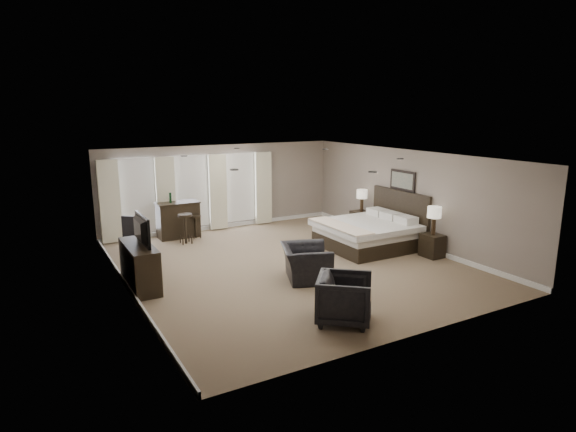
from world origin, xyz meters
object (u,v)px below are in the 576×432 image
lamp_far (362,201)px  armchair_far (345,297)px  armchair_near (306,257)px  tv (138,241)px  bar_counter (178,220)px  nightstand_far (361,222)px  bed (369,221)px  bar_stool_right (196,227)px  dresser (140,266)px  lamp_near (434,221)px  nightstand_near (432,246)px  bar_stool_left (185,229)px  desk_chair (136,234)px

lamp_far → armchair_far: lamp_far is taller
armchair_near → tv: bearing=90.1°
tv → bar_counter: size_ratio=0.89×
nightstand_far → lamp_far: lamp_far is taller
bed → bar_stool_right: (-3.72, 3.23, -0.40)m
dresser → armchair_near: size_ratio=1.38×
lamp_near → armchair_near: 3.67m
nightstand_near → lamp_far: 2.98m
nightstand_far → lamp_far: (0.00, 0.00, 0.65)m
lamp_far → nightstand_near: bearing=-90.0°
nightstand_far → bar_stool_right: (-4.61, 1.78, 0.02)m
nightstand_near → bar_stool_left: (-5.05, 4.26, 0.13)m
desk_chair → nightstand_near: bearing=-172.4°
nightstand_near → desk_chair: bearing=148.7°
nightstand_near → bed: bearing=121.5°
lamp_near → lamp_far: (0.00, 2.90, 0.03)m
lamp_near → desk_chair: bearing=148.7°
dresser → armchair_near: bearing=-21.3°
bar_stool_left → bar_stool_right: 0.61m
nightstand_near → bar_counter: 7.10m
nightstand_near → tv: size_ratio=0.54×
armchair_near → bar_counter: 5.04m
bar_stool_right → nightstand_near: bearing=-45.4°
bed → bar_counter: bearing=139.2°
desk_chair → bar_stool_right: bearing=-118.9°
tv → bed: bearing=-90.0°
armchair_near → desk_chair: bearing=58.4°
armchair_near → bar_stool_left: 4.33m
armchair_near → bar_stool_right: armchair_near is taller
tv → bar_counter: bearing=-28.0°
nightstand_near → armchair_near: 3.65m
armchair_near → desk_chair: (-2.82, 3.76, 0.02)m
tv → bar_stool_right: bearing=-35.5°
desk_chair → bed: bearing=-165.1°
lamp_far → bar_counter: lamp_far is taller
nightstand_far → armchair_near: 4.56m
tv → bar_stool_left: 3.43m
nightstand_far → lamp_far: size_ratio=0.95×
tv → bar_stool_right: tv is taller
nightstand_far → bed: bearing=-121.5°
bed → tv: (-6.03, -0.00, 0.26)m
dresser → tv: tv is taller
bar_counter → bar_stool_right: 0.56m
armchair_far → armchair_near: bearing=25.7°
nightstand_near → nightstand_far: 2.90m
bed → lamp_far: 1.72m
bed → lamp_near: size_ratio=3.24×
lamp_near → bar_stool_left: (-5.05, 4.26, -0.52)m
dresser → armchair_far: armchair_far is taller
nightstand_near → armchair_near: armchair_near is taller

